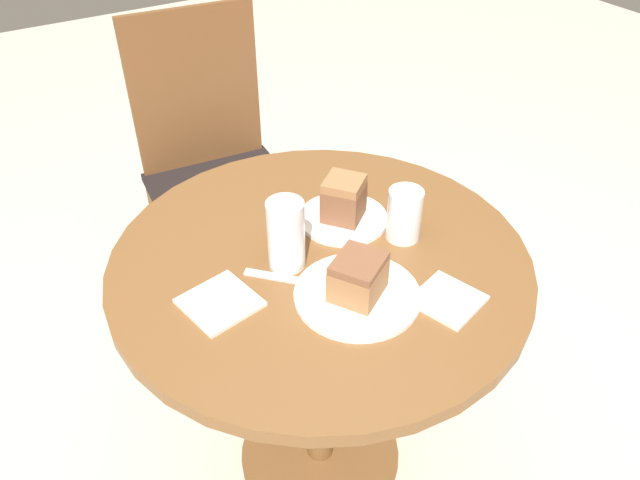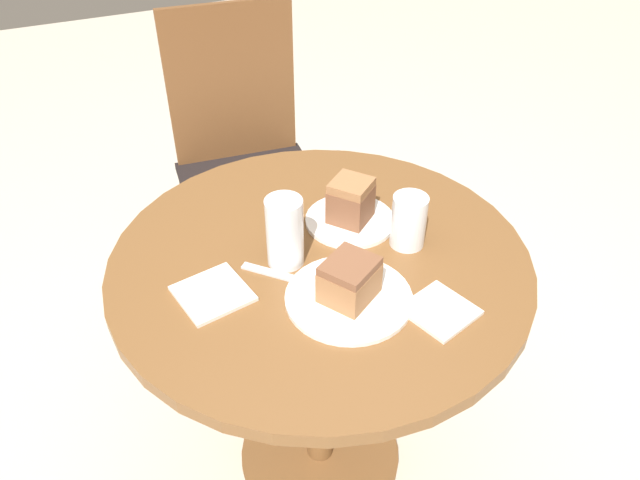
{
  "view_description": "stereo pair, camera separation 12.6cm",
  "coord_description": "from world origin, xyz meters",
  "px_view_note": "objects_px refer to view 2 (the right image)",
  "views": [
    {
      "loc": [
        -0.52,
        -0.85,
        1.54
      ],
      "look_at": [
        0.0,
        0.0,
        0.76
      ],
      "focal_mm": 35.0,
      "sensor_mm": 36.0,
      "label": 1
    },
    {
      "loc": [
        -0.41,
        -0.91,
        1.54
      ],
      "look_at": [
        0.0,
        0.0,
        0.76
      ],
      "focal_mm": 35.0,
      "sensor_mm": 36.0,
      "label": 2
    }
  ],
  "objects_px": {
    "plate_far": "(350,220)",
    "cake_slice_near": "(349,280)",
    "glass_lemonade": "(285,235)",
    "glass_water": "(409,223)",
    "plate_near": "(349,298)",
    "chair": "(246,161)",
    "cake_slice_far": "(351,201)"
  },
  "relations": [
    {
      "from": "plate_far",
      "to": "glass_lemonade",
      "type": "bearing_deg",
      "value": -159.78
    },
    {
      "from": "plate_near",
      "to": "cake_slice_far",
      "type": "xyz_separation_m",
      "value": [
        0.11,
        0.22,
        0.05
      ]
    },
    {
      "from": "glass_lemonade",
      "to": "glass_water",
      "type": "relative_size",
      "value": 1.29
    },
    {
      "from": "chair",
      "to": "cake_slice_near",
      "type": "distance_m",
      "value": 0.97
    },
    {
      "from": "plate_near",
      "to": "cake_slice_far",
      "type": "height_order",
      "value": "cake_slice_far"
    },
    {
      "from": "plate_near",
      "to": "glass_lemonade",
      "type": "bearing_deg",
      "value": 112.93
    },
    {
      "from": "chair",
      "to": "cake_slice_near",
      "type": "height_order",
      "value": "chair"
    },
    {
      "from": "cake_slice_far",
      "to": "glass_lemonade",
      "type": "relative_size",
      "value": 0.77
    },
    {
      "from": "plate_far",
      "to": "glass_water",
      "type": "bearing_deg",
      "value": -56.7
    },
    {
      "from": "glass_water",
      "to": "plate_far",
      "type": "bearing_deg",
      "value": 123.3
    },
    {
      "from": "cake_slice_far",
      "to": "glass_lemonade",
      "type": "xyz_separation_m",
      "value": [
        -0.18,
        -0.07,
        0.01
      ]
    },
    {
      "from": "plate_far",
      "to": "cake_slice_near",
      "type": "xyz_separation_m",
      "value": [
        -0.11,
        -0.22,
        0.05
      ]
    },
    {
      "from": "plate_near",
      "to": "cake_slice_far",
      "type": "distance_m",
      "value": 0.25
    },
    {
      "from": "cake_slice_near",
      "to": "glass_lemonade",
      "type": "bearing_deg",
      "value": 112.93
    },
    {
      "from": "plate_near",
      "to": "chair",
      "type": "bearing_deg",
      "value": 84.22
    },
    {
      "from": "glass_water",
      "to": "chair",
      "type": "bearing_deg",
      "value": 96.56
    },
    {
      "from": "chair",
      "to": "glass_lemonade",
      "type": "relative_size",
      "value": 6.46
    },
    {
      "from": "chair",
      "to": "glass_water",
      "type": "xyz_separation_m",
      "value": [
        0.09,
        -0.82,
        0.28
      ]
    },
    {
      "from": "cake_slice_far",
      "to": "plate_near",
      "type": "bearing_deg",
      "value": -116.99
    },
    {
      "from": "plate_near",
      "to": "plate_far",
      "type": "bearing_deg",
      "value": 63.01
    },
    {
      "from": "glass_lemonade",
      "to": "glass_water",
      "type": "distance_m",
      "value": 0.26
    },
    {
      "from": "cake_slice_far",
      "to": "glass_lemonade",
      "type": "height_order",
      "value": "glass_lemonade"
    },
    {
      "from": "glass_lemonade",
      "to": "cake_slice_near",
      "type": "bearing_deg",
      "value": -67.07
    },
    {
      "from": "cake_slice_far",
      "to": "glass_water",
      "type": "distance_m",
      "value": 0.14
    },
    {
      "from": "plate_far",
      "to": "glass_water",
      "type": "distance_m",
      "value": 0.15
    },
    {
      "from": "cake_slice_near",
      "to": "plate_near",
      "type": "bearing_deg",
      "value": -104.04
    },
    {
      "from": "plate_far",
      "to": "glass_water",
      "type": "height_order",
      "value": "glass_water"
    },
    {
      "from": "plate_far",
      "to": "cake_slice_near",
      "type": "distance_m",
      "value": 0.25
    },
    {
      "from": "chair",
      "to": "plate_far",
      "type": "xyz_separation_m",
      "value": [
        0.02,
        -0.71,
        0.23
      ]
    },
    {
      "from": "glass_water",
      "to": "cake_slice_far",
      "type": "bearing_deg",
      "value": 123.3
    },
    {
      "from": "glass_water",
      "to": "cake_slice_near",
      "type": "bearing_deg",
      "value": -150.72
    },
    {
      "from": "glass_water",
      "to": "plate_near",
      "type": "bearing_deg",
      "value": -150.72
    }
  ]
}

